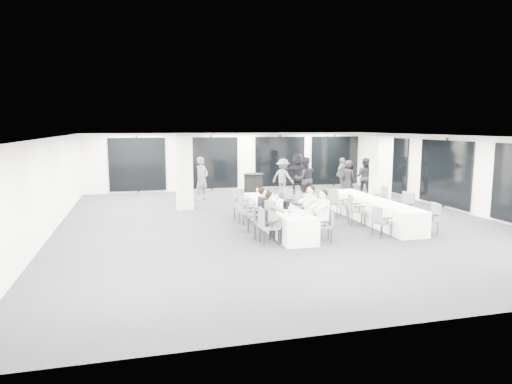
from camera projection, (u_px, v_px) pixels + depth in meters
The scene contains 42 objects.
room at pixel (295, 176), 16.13m from camera, with size 14.04×16.04×2.84m.
column_left at pixel (184, 172), 17.21m from camera, with size 0.60×0.60×2.80m, color silver.
column_right at pixel (381, 173), 16.85m from camera, with size 0.60×0.60×2.80m, color silver.
banquet_table_main at pixel (276, 216), 14.18m from camera, with size 0.90×5.00×0.75m, color white.
banquet_table_side at pixel (373, 210), 15.06m from camera, with size 0.90×5.00×0.75m, color white.
cocktail_table at pixel (253, 188), 18.82m from camera, with size 0.86×0.86×1.19m.
chair_main_left_near at pixel (266, 223), 12.15m from camera, with size 0.51×0.57×0.99m.
chair_main_left_second at pixel (259, 218), 12.85m from camera, with size 0.62×0.65×1.02m.
chair_main_left_mid at pixel (252, 212), 13.63m from camera, with size 0.62×0.65×1.01m.
chair_main_left_fourth at pixel (245, 209), 14.64m from camera, with size 0.50×0.54×0.88m.
chair_main_left_far at pixel (238, 202), 15.58m from camera, with size 0.57×0.61×0.98m.
chair_main_right_near at pixel (326, 223), 12.47m from camera, with size 0.54×0.57×0.91m.
chair_main_right_second at pixel (313, 216), 13.35m from camera, with size 0.51×0.56×0.93m.
chair_main_right_mid at pixel (304, 209), 14.14m from camera, with size 0.64×0.67×1.04m.
chair_main_right_fourth at pixel (294, 205), 14.99m from camera, with size 0.52×0.58×1.02m.
chair_main_right_far at pixel (285, 201), 15.87m from camera, with size 0.60×0.62×0.98m.
chair_side_left_near at pixel (380, 220), 13.01m from camera, with size 0.51×0.54×0.87m.
chair_side_left_mid at pixel (354, 208), 14.50m from camera, with size 0.59×0.62×0.98m.
chair_side_left_far at pixel (337, 201), 15.76m from camera, with size 0.56×0.60×0.98m.
chair_side_right_near at pixel (431, 216), 13.38m from camera, with size 0.50×0.54×0.90m.
chair_side_right_mid at pixel (405, 206), 14.71m from camera, with size 0.61×0.64×1.02m.
chair_side_right_far at pixel (380, 199), 16.21m from camera, with size 0.60×0.64×1.02m.
seated_guest_a at pixel (273, 214), 12.15m from camera, with size 0.50×0.38×1.44m.
seated_guest_b at pixel (265, 209), 12.84m from camera, with size 0.50×0.38×1.44m.
seated_guest_c at pixel (320, 212), 12.40m from camera, with size 0.50×0.38×1.44m.
seated_guest_d at pixel (308, 207), 13.28m from camera, with size 0.50×0.38×1.44m.
standing_guest_a at pixel (202, 176), 19.36m from camera, with size 0.76×0.62×2.09m, color #595B61.
standing_guest_b at pixel (305, 176), 19.14m from camera, with size 1.01×0.62×2.10m, color black.
standing_guest_c at pixel (283, 175), 20.77m from camera, with size 1.22×0.62×1.88m, color #595B61.
standing_guest_d at pixel (342, 172), 22.21m from camera, with size 1.07×0.60×1.82m, color #595B61.
standing_guest_e at pixel (349, 174), 21.59m from camera, with size 0.84×0.51×1.74m, color black.
standing_guest_f at pixel (298, 170), 21.33m from camera, with size 1.96×0.76×2.14m, color black.
standing_guest_h at pixel (365, 174), 20.50m from camera, with size 0.94×0.58×1.96m, color black.
ice_bucket_near at pixel (286, 205), 13.26m from camera, with size 0.21×0.21×0.23m, color black.
ice_bucket_far at pixel (266, 194), 15.44m from camera, with size 0.21×0.21×0.24m, color black.
water_bottle_a at pixel (290, 211), 12.28m from camera, with size 0.08×0.08×0.24m, color silver.
water_bottle_b at pixel (277, 198), 14.62m from camera, with size 0.07×0.07×0.22m, color silver.
water_bottle_c at pixel (257, 191), 16.18m from camera, with size 0.06×0.06×0.20m, color silver.
plate_a at pixel (285, 212), 12.69m from camera, with size 0.18×0.18×0.03m.
plate_b at pixel (304, 215), 12.34m from camera, with size 0.19×0.19×0.03m.
plate_c at pixel (286, 206), 13.61m from camera, with size 0.19×0.19×0.03m.
wine_glass at pixel (309, 211), 12.11m from camera, with size 0.07×0.07×0.19m.
Camera 1 is at (-4.48, -14.07, 3.15)m, focal length 32.00 mm.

